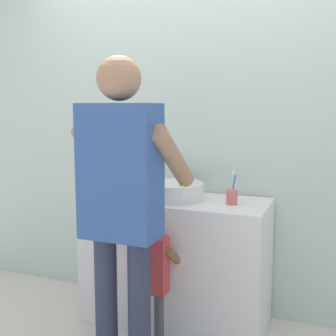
{
  "coord_description": "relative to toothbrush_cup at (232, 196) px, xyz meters",
  "views": [
    {
      "loc": [
        0.97,
        -2.28,
        1.45
      ],
      "look_at": [
        0.0,
        0.15,
        1.08
      ],
      "focal_mm": 45.87,
      "sensor_mm": 36.0,
      "label": 1
    }
  ],
  "objects": [
    {
      "name": "back_wall",
      "position": [
        -0.38,
        0.34,
        0.45
      ],
      "size": [
        4.4,
        0.08,
        2.7
      ],
      "color": "silver",
      "rests_on": "ground"
    },
    {
      "name": "faucet",
      "position": [
        -0.38,
        0.23,
        0.03
      ],
      "size": [
        0.18,
        0.14,
        0.18
      ],
      "color": "#B7BABF",
      "rests_on": "vanity_cabinet"
    },
    {
      "name": "vanity_cabinet",
      "position": [
        -0.38,
        0.02,
        -0.48
      ],
      "size": [
        1.2,
        0.54,
        0.85
      ],
      "primitive_type": "cube",
      "color": "white",
      "rests_on": "ground"
    },
    {
      "name": "adult_parent",
      "position": [
        -0.42,
        -0.65,
        0.12
      ],
      "size": [
        0.53,
        0.56,
        1.7
      ],
      "color": "#2D334C",
      "rests_on": "ground"
    },
    {
      "name": "toothbrush_cup",
      "position": [
        0.0,
        0.0,
        0.0
      ],
      "size": [
        0.07,
        0.07,
        0.21
      ],
      "color": "#D86666",
      "rests_on": "vanity_cabinet"
    },
    {
      "name": "sink_basin",
      "position": [
        -0.38,
        0.0,
        0.01
      ],
      "size": [
        0.37,
        0.37,
        0.11
      ],
      "color": "silver",
      "rests_on": "vanity_cabinet"
    },
    {
      "name": "child_toddler",
      "position": [
        -0.38,
        -0.38,
        -0.41
      ],
      "size": [
        0.26,
        0.26,
        0.83
      ],
      "color": "#47474C",
      "rests_on": "ground"
    }
  ]
}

